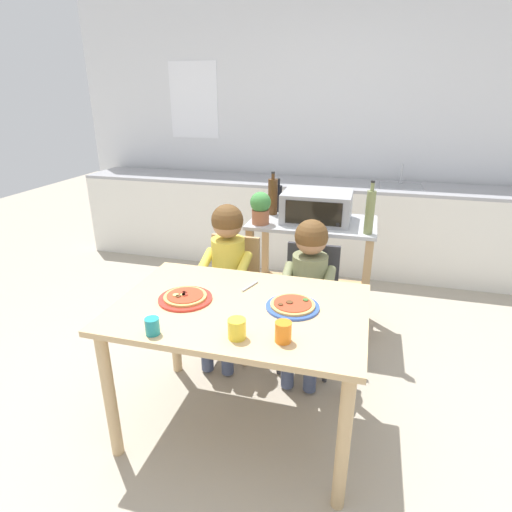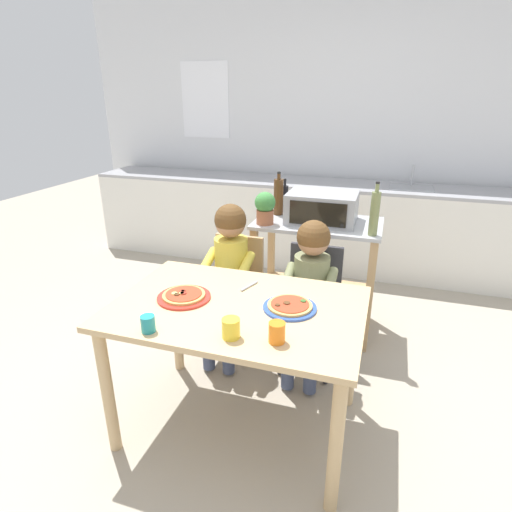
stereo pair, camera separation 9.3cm
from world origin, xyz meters
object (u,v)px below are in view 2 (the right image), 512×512
Objects in this scene: dining_table at (238,324)px; drinking_cup_yellow at (231,328)px; bottle_tall_green_wine at (285,198)px; dining_chair_left at (235,286)px; bottle_slim_sauce at (278,196)px; potted_herb_plant at (265,207)px; dining_chair_right at (312,299)px; toaster_oven at (322,207)px; pizza_plate_blue_rimmed at (290,306)px; kitchen_island_cart at (316,259)px; serving_spoon at (249,286)px; bottle_squat_spirits at (375,213)px; child_in_olive_shirt at (310,280)px; drinking_cup_orange at (277,332)px; drinking_cup_teal at (148,324)px; child_in_yellow_shirt at (228,264)px; pizza_plate_red_rimmed at (184,296)px.

drinking_cup_yellow is (0.07, -0.28, 0.15)m from dining_table.
dining_table is at bearing -85.39° from bottle_tall_green_wine.
dining_chair_left is (-0.29, 0.72, -0.16)m from dining_table.
bottle_slim_sauce is 1.41× the size of potted_herb_plant.
dining_chair_left and dining_chair_right have the same top height.
bottle_slim_sauce is 0.40× the size of dining_chair_right.
pizza_plate_blue_rimmed is at bearing -87.91° from toaster_oven.
bottle_tall_green_wine is (-0.30, 0.20, 0.40)m from kitchen_island_cart.
drinking_cup_yellow is 0.64× the size of serving_spoon.
dining_chair_left is 0.54m from dining_chair_right.
toaster_oven is at bearing -29.89° from bottle_tall_green_wine.
pizza_plate_blue_rimmed is (-0.33, -0.94, -0.25)m from bottle_squat_spirits.
bottle_squat_spirits is 1.05m from dining_chair_left.
kitchen_island_cart is 0.61m from child_in_olive_shirt.
toaster_oven reaches higher than pizza_plate_blue_rimmed.
toaster_oven is 1.49m from drinking_cup_yellow.
drinking_cup_orange is at bearing -87.76° from toaster_oven.
kitchen_island_cart reaches higher than dining_chair_left.
drinking_cup_teal is at bearing -95.47° from potted_herb_plant.
bottle_tall_green_wine is at bearing 77.04° from child_in_yellow_shirt.
drinking_cup_orange reaches higher than serving_spoon.
toaster_oven is at bearing 34.34° from kitchen_island_cart.
bottle_tall_green_wine reaches higher than kitchen_island_cart.
drinking_cup_teal is (-0.00, -0.95, 0.09)m from child_in_yellow_shirt.
child_in_yellow_shirt is (-0.50, -0.58, -0.27)m from toaster_oven.
bottle_slim_sauce is at bearing 96.67° from serving_spoon.
pizza_plate_red_rimmed is (-0.29, -0.01, 0.12)m from dining_table.
serving_spoon is (-0.01, 0.21, 0.11)m from dining_table.
drinking_cup_orange reaches higher than pizza_plate_red_rimmed.
dining_table is 0.67m from child_in_yellow_shirt.
drinking_cup_yellow reaches higher than dining_table.
dining_chair_left is 0.25m from child_in_yellow_shirt.
potted_herb_plant is (-0.35, -0.17, 0.42)m from kitchen_island_cart.
bottle_squat_spirits is 0.43× the size of dining_chair_right.
child_in_yellow_shirt is (0.00, -0.12, 0.22)m from dining_chair_left.
dining_chair_right is 5.79× the size of serving_spoon.
bottle_squat_spirits is 1.61m from drinking_cup_teal.
bottle_slim_sauce is at bearing 119.10° from child_in_olive_shirt.
bottle_squat_spirits reaches higher than child_in_yellow_shirt.
toaster_oven reaches higher than dining_chair_left.
serving_spoon is at bearing 63.42° from drinking_cup_teal.
drinking_cup_teal is at bearing -170.58° from drinking_cup_orange.
kitchen_island_cart reaches higher than pizza_plate_blue_rimmed.
toaster_oven is at bearing 79.82° from dining_table.
bottle_squat_spirits is at bearing -22.36° from bottle_slim_sauce.
drinking_cup_yellow is at bearing -94.65° from kitchen_island_cart.
drinking_cup_orange is 0.55m from serving_spoon.
drinking_cup_teal reaches higher than dining_chair_right.
potted_herb_plant is 0.84× the size of pizza_plate_red_rimmed.
drinking_cup_teal is (-0.87, -1.33, -0.22)m from bottle_squat_spirits.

